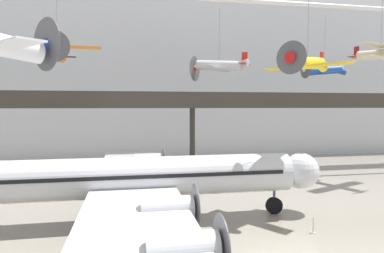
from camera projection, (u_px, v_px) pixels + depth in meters
The scene contains 9 objects.
hangar_back_wall at pixel (179, 81), 55.07m from camera, with size 140.00×3.00×24.87m.
mezzanine_walkway at pixel (194, 105), 43.43m from camera, with size 110.00×3.20×10.18m.
airliner_silver_main at pixel (120, 179), 24.44m from camera, with size 31.37×35.23×8.86m.
suspended_plane_yellow_lowwing at pixel (307, 63), 26.72m from camera, with size 5.77×6.29×9.59m.
suspended_plane_blue_trainer at pixel (324, 71), 46.52m from camera, with size 6.19×7.58×8.29m.
suspended_plane_orange_highwing at pixel (58, 52), 32.36m from camera, with size 7.97×6.49×8.22m.
suspended_plane_cream_biplane at pixel (381, 54), 37.61m from camera, with size 7.61×6.61×7.57m.
suspended_plane_silver_racer at pixel (219, 66), 42.46m from camera, with size 7.49×8.14×8.81m.
stanchion_barrier at pixel (313, 228), 22.74m from camera, with size 0.36×0.36×1.08m.
Camera 1 is at (-8.49, -15.51, 8.47)m, focal length 32.00 mm.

